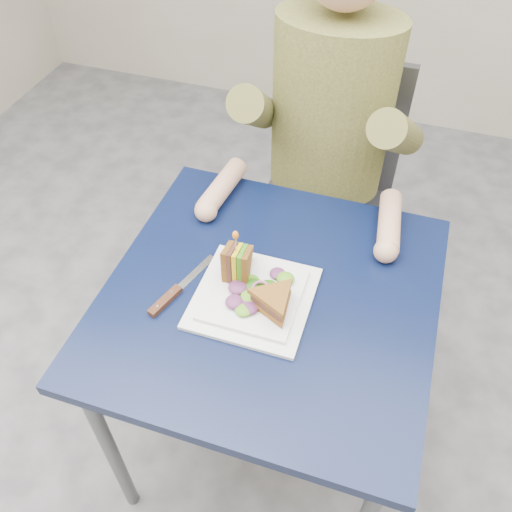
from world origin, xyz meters
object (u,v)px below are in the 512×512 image
(sandwich_flat, at_px, (274,301))
(sandwich_upright, at_px, (237,264))
(knife, at_px, (171,295))
(diner, at_px, (332,97))
(fork, at_px, (206,300))
(table, at_px, (269,314))
(plate, at_px, (253,297))
(chair, at_px, (328,180))

(sandwich_flat, bearing_deg, sandwich_upright, 147.51)
(knife, bearing_deg, diner, 71.89)
(knife, bearing_deg, sandwich_upright, 37.60)
(fork, bearing_deg, diner, 78.31)
(table, height_order, diner, diner)
(plate, relative_size, sandwich_flat, 1.64)
(diner, bearing_deg, knife, -108.11)
(table, relative_size, plate, 2.88)
(table, bearing_deg, sandwich_upright, 169.37)
(sandwich_flat, bearing_deg, chair, 91.88)
(chair, distance_m, diner, 0.39)
(chair, relative_size, plate, 3.58)
(sandwich_upright, height_order, knife, sandwich_upright)
(table, xyz_separation_m, chair, (0.00, 0.68, -0.11))
(table, xyz_separation_m, diner, (-0.00, 0.57, 0.26))
(diner, bearing_deg, table, -90.00)
(table, relative_size, sandwich_flat, 4.74)
(diner, distance_m, sandwich_flat, 0.64)
(fork, relative_size, knife, 0.81)
(table, xyz_separation_m, fork, (-0.13, -0.07, 0.08))
(table, bearing_deg, plate, -136.97)
(table, distance_m, sandwich_flat, 0.14)
(diner, relative_size, plate, 2.87)
(chair, bearing_deg, plate, -92.51)
(diner, distance_m, knife, 0.70)
(chair, distance_m, sandwich_upright, 0.71)
(diner, relative_size, knife, 3.43)
(sandwich_upright, bearing_deg, diner, 81.12)
(table, distance_m, diner, 0.62)
(sandwich_flat, xyz_separation_m, knife, (-0.24, -0.03, -0.04))
(chair, xyz_separation_m, sandwich_flat, (0.02, -0.73, 0.23))
(plate, height_order, fork, plate)
(diner, xyz_separation_m, sandwich_upright, (-0.09, -0.55, -0.13))
(plate, bearing_deg, sandwich_flat, -24.44)
(plate, bearing_deg, chair, 87.49)
(fork, bearing_deg, plate, 21.01)
(table, relative_size, knife, 3.46)
(table, height_order, chair, chair)
(plate, xyz_separation_m, sandwich_flat, (0.06, -0.03, 0.04))
(plate, xyz_separation_m, fork, (-0.10, -0.04, -0.01))
(sandwich_upright, bearing_deg, plate, -39.34)
(sandwich_flat, distance_m, fork, 0.16)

